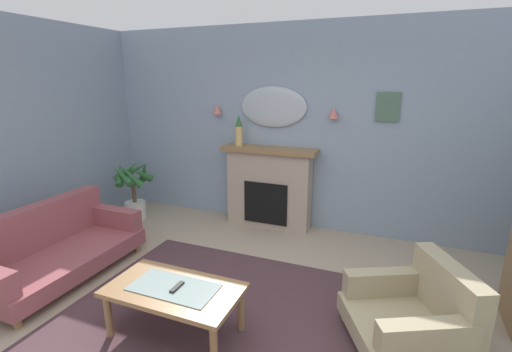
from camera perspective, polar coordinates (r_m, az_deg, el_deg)
The scene contains 14 objects.
floor at distance 3.27m, azimuth -4.35°, elevation -25.47°, with size 7.22×6.14×0.10m, color tan.
wall_back at distance 5.01m, azimuth 8.72°, elevation 7.33°, with size 7.22×0.10×2.82m, color #8C9EB2.
patterned_rug at distance 3.38m, azimuth -2.75°, elevation -22.73°, with size 3.20×2.40×0.01m, color #4C3338.
fireplace at distance 5.12m, azimuth 2.06°, elevation -1.93°, with size 1.36×0.36×1.16m.
mantel_vase_left at distance 5.09m, azimuth -2.77°, elevation 7.20°, with size 0.11×0.11×0.44m.
wall_mirror at distance 5.04m, azimuth 2.74°, elevation 10.99°, with size 0.96×0.06×0.56m, color #B2BCC6.
wall_sconce_left at distance 5.34m, azimuth -6.24°, elevation 10.61°, with size 0.14×0.14×0.14m, color #D17066.
wall_sconce_right at distance 4.79m, azimuth 12.33°, elevation 9.83°, with size 0.14×0.14×0.14m, color #D17066.
framed_picture at distance 4.78m, azimuth 20.34°, elevation 10.32°, with size 0.28×0.03×0.36m, color #4C6B56.
coffee_table at distance 3.14m, azimuth -12.95°, elevation -17.87°, with size 1.10×0.60×0.45m.
tv_remote at distance 3.09m, azimuth -12.53°, elevation -17.00°, with size 0.04×0.16×0.02m, color black.
floral_couch at distance 4.50m, azimuth -29.66°, elevation -9.92°, with size 0.86×1.72×0.76m.
armchair_in_corner at distance 3.25m, azimuth 24.07°, elevation -19.34°, with size 1.09×1.08×0.71m.
potted_plant_tall_palm at distance 5.69m, azimuth -19.08°, elevation -1.75°, with size 0.60×0.60×0.94m.
Camera 1 is at (1.13, -2.21, 2.08)m, focal length 24.98 mm.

